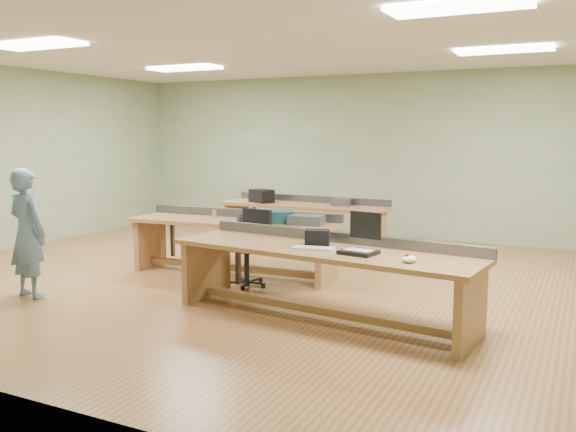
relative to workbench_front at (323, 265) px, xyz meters
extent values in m
plane|color=olive|center=(-1.18, 1.26, -0.57)|extent=(10.00, 10.00, 0.00)
plane|color=silver|center=(-1.18, 1.26, 2.43)|extent=(10.00, 10.00, 0.00)
cube|color=#94AA81|center=(-1.18, 5.26, 0.93)|extent=(10.00, 0.04, 3.00)
cube|color=#94AA81|center=(-1.18, -2.74, 0.93)|extent=(10.00, 0.04, 3.00)
cube|color=#94AA81|center=(-6.18, 1.26, 0.93)|extent=(0.04, 8.00, 3.00)
cube|color=white|center=(-3.68, -0.24, 2.40)|extent=(1.20, 0.50, 0.03)
cube|color=white|center=(-3.68, 2.76, 2.40)|extent=(1.20, 0.50, 0.03)
cube|color=white|center=(1.32, -0.24, 2.40)|extent=(1.20, 0.50, 0.03)
cube|color=white|center=(1.32, 2.76, 2.40)|extent=(1.20, 0.50, 0.03)
cube|color=olive|center=(0.00, -0.04, 0.16)|extent=(3.36, 1.26, 0.05)
cube|color=olive|center=(-1.54, 0.14, -0.22)|extent=(0.17, 0.78, 0.70)
cube|color=olive|center=(1.53, -0.22, -0.22)|extent=(0.17, 0.78, 0.70)
cube|color=olive|center=(0.00, -0.04, -0.47)|extent=(2.97, 0.45, 0.08)
cube|color=#494A4F|center=(0.04, 0.35, 0.24)|extent=(3.27, 0.47, 0.11)
cube|color=olive|center=(-1.87, 1.27, 0.16)|extent=(2.94, 0.95, 0.05)
cube|color=olive|center=(-3.22, 1.19, -0.22)|extent=(0.12, 0.68, 0.70)
cube|color=olive|center=(-0.53, 1.36, -0.22)|extent=(0.12, 0.68, 0.70)
cube|color=olive|center=(-1.87, 1.27, -0.47)|extent=(2.59, 0.26, 0.08)
cube|color=#494A4F|center=(-1.89, 1.62, 0.24)|extent=(2.89, 0.26, 0.11)
cube|color=olive|center=(-1.82, 3.39, 0.16)|extent=(2.87, 0.90, 0.05)
cube|color=olive|center=(-3.14, 3.46, -0.22)|extent=(0.11, 0.66, 0.70)
cube|color=olive|center=(-0.51, 3.32, -0.22)|extent=(0.11, 0.66, 0.70)
cube|color=olive|center=(-1.82, 3.39, -0.47)|extent=(2.53, 0.23, 0.08)
cube|color=#494A4F|center=(-1.80, 3.73, 0.24)|extent=(2.83, 0.23, 0.11)
imported|color=slate|center=(-3.43, -0.74, 0.20)|extent=(0.60, 0.43, 1.52)
cube|color=black|center=(0.43, -0.16, 0.20)|extent=(0.38, 0.33, 0.04)
cube|color=black|center=(0.46, -0.03, 0.45)|extent=(0.34, 0.07, 0.27)
cube|color=beige|center=(-0.05, -0.14, 0.20)|extent=(0.44, 0.21, 0.02)
ellipsoid|color=white|center=(0.98, -0.31, 0.22)|extent=(0.17, 0.18, 0.07)
cube|color=black|center=(-0.10, 0.07, 0.27)|extent=(0.29, 0.23, 0.17)
cylinder|color=black|center=(-1.40, 0.82, -0.33)|extent=(0.06, 0.06, 0.47)
cube|color=black|center=(-1.40, 0.82, -0.07)|extent=(0.51, 0.51, 0.06)
cube|color=black|center=(-1.36, 1.04, 0.19)|extent=(0.43, 0.12, 0.41)
cylinder|color=black|center=(-1.40, 0.82, -0.53)|extent=(0.59, 0.59, 0.06)
cube|color=#153E44|center=(-1.27, 1.37, 0.26)|extent=(0.54, 0.49, 0.16)
cube|color=#363638|center=(-0.83, 1.38, 0.24)|extent=(0.48, 0.34, 0.12)
imported|color=#363638|center=(-1.71, 1.21, 0.23)|extent=(0.17, 0.17, 0.10)
cylinder|color=silver|center=(-2.21, 1.35, 0.24)|extent=(0.06, 0.06, 0.11)
cube|color=black|center=(-2.56, 3.33, 0.29)|extent=(0.46, 0.41, 0.22)
cube|color=#363638|center=(-1.18, 3.50, 0.24)|extent=(0.32, 0.26, 0.12)
camera|label=1|loc=(2.40, -5.66, 1.35)|focal=38.00mm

